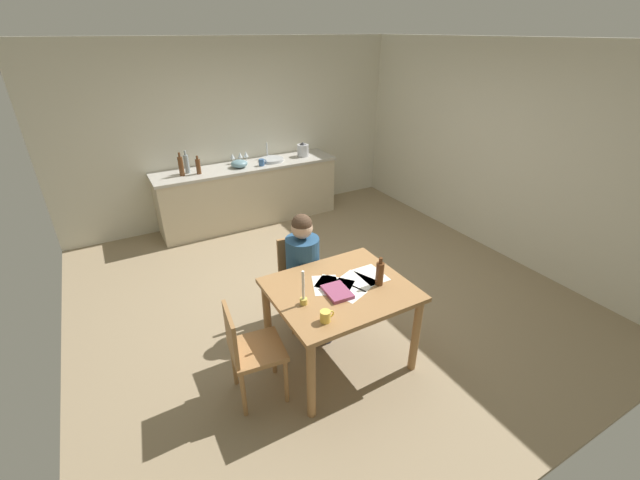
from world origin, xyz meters
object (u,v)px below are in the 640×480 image
at_px(mixing_bowl, 239,164).
at_px(stovetop_kettle, 303,150).
at_px(chair_side_empty, 249,349).
at_px(candlestick, 303,295).
at_px(bottle_wine_red, 198,166).
at_px(bottle_vinegar, 187,164).
at_px(teacup_on_counter, 262,162).
at_px(coffee_mug, 326,316).
at_px(wine_bottle_on_table, 380,273).
at_px(wine_glass_back_left, 232,156).
at_px(wine_glass_near_sink, 246,155).
at_px(bottle_oil, 181,166).
at_px(wine_glass_by_kettle, 240,155).
at_px(book_magazine, 337,292).
at_px(sink_unit, 272,159).
at_px(person_seated, 305,267).
at_px(dining_table, 340,299).
at_px(chair_at_table, 300,276).

relative_size(mixing_bowl, stovetop_kettle, 1.09).
relative_size(chair_side_empty, candlestick, 2.90).
relative_size(chair_side_empty, bottle_wine_red, 3.45).
distance_m(bottle_wine_red, stovetop_kettle, 1.65).
xyz_separation_m(bottle_vinegar, teacup_on_counter, (1.02, -0.19, -0.08)).
height_order(coffee_mug, wine_bottle_on_table, wine_bottle_on_table).
bearing_deg(wine_glass_back_left, coffee_mug, -98.40).
xyz_separation_m(coffee_mug, wine_glass_near_sink, (0.75, 3.69, 0.19)).
bearing_deg(bottle_oil, wine_glass_by_kettle, 11.82).
bearing_deg(book_magazine, bottle_wine_red, 98.35).
height_order(chair_side_empty, stovetop_kettle, stovetop_kettle).
height_order(candlestick, teacup_on_counter, candlestick).
bearing_deg(mixing_bowl, bottle_wine_red, -179.29).
bearing_deg(sink_unit, book_magazine, -104.44).
relative_size(wine_bottle_on_table, wine_glass_by_kettle, 1.65).
bearing_deg(wine_glass_back_left, candlestick, -99.77).
bearing_deg(coffee_mug, person_seated, 71.76).
bearing_deg(dining_table, chair_at_table, 91.57).
height_order(sink_unit, teacup_on_counter, sink_unit).
height_order(chair_at_table, person_seated, person_seated).
distance_m(chair_side_empty, bottle_wine_red, 3.24).
bearing_deg(bottle_vinegar, book_magazine, -83.21).
bearing_deg(wine_bottle_on_table, bottle_oil, 104.67).
bearing_deg(bottle_vinegar, bottle_oil, -140.49).
distance_m(candlestick, wine_bottle_on_table, 0.68).
xyz_separation_m(coffee_mug, wine_bottle_on_table, (0.63, 0.20, 0.06)).
xyz_separation_m(dining_table, wine_glass_near_sink, (0.43, 3.38, 0.35)).
bearing_deg(bottle_wine_red, dining_table, -83.93).
relative_size(person_seated, coffee_mug, 10.45).
bearing_deg(sink_unit, coffee_mug, -107.27).
bearing_deg(wine_glass_by_kettle, person_seated, -97.58).
bearing_deg(wine_glass_near_sink, wine_glass_back_left, 180.00).
bearing_deg(wine_glass_near_sink, chair_side_empty, -110.37).
bearing_deg(sink_unit, wine_glass_near_sink, 157.21).
xyz_separation_m(candlestick, wine_glass_back_left, (0.59, 3.42, 0.15)).
bearing_deg(mixing_bowl, bottle_oil, 177.91).
bearing_deg(chair_at_table, person_seated, -94.13).
bearing_deg(book_magazine, person_seated, 90.30).
relative_size(coffee_mug, stovetop_kettle, 0.52).
relative_size(coffee_mug, book_magazine, 0.45).
height_order(wine_bottle_on_table, wine_glass_near_sink, wine_glass_near_sink).
distance_m(candlestick, book_magazine, 0.31).
bearing_deg(person_seated, teacup_on_counter, 76.72).
height_order(mixing_bowl, teacup_on_counter, mixing_bowl).
height_order(chair_at_table, bottle_oil, bottle_oil).
relative_size(person_seated, teacup_on_counter, 10.14).
bearing_deg(mixing_bowl, dining_table, -94.46).
bearing_deg(wine_bottle_on_table, book_magazine, 171.53).
height_order(chair_side_empty, wine_glass_near_sink, wine_glass_near_sink).
distance_m(chair_side_empty, teacup_on_counter, 3.41).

